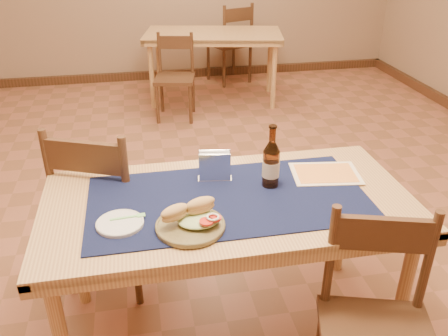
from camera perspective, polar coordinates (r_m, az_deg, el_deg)
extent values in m
cube|color=#995B42|center=(3.14, -2.45, -8.06)|extent=(6.00, 7.00, 0.02)
cylinder|color=tan|center=(2.30, 20.70, -14.29)|extent=(0.06, 0.06, 0.71)
cylinder|color=tan|center=(2.54, -17.35, -9.07)|extent=(0.06, 0.06, 0.71)
cylinder|color=tan|center=(2.73, 14.16, -5.74)|extent=(0.06, 0.06, 0.71)
cube|color=tan|center=(2.07, 0.53, -4.21)|extent=(1.60, 0.80, 0.04)
cube|color=#0F1339|center=(2.06, 0.53, -3.67)|extent=(1.20, 0.60, 0.01)
cube|color=#482A19|center=(6.26, -7.39, 11.09)|extent=(6.00, 0.06, 0.10)
cylinder|color=tan|center=(5.15, -8.68, 10.89)|extent=(0.05, 0.05, 0.71)
cylinder|color=tan|center=(5.11, 6.02, 10.91)|extent=(0.05, 0.05, 0.71)
cylinder|color=tan|center=(5.69, -7.84, 12.56)|extent=(0.05, 0.05, 0.71)
cylinder|color=tan|center=(5.65, 5.53, 12.58)|extent=(0.05, 0.05, 0.71)
cube|color=tan|center=(5.27, -1.31, 15.79)|extent=(1.56, 1.00, 0.04)
cylinder|color=#482A19|center=(2.81, -7.63, -6.77)|extent=(0.04, 0.04, 0.48)
cylinder|color=#482A19|center=(2.95, -14.78, -5.72)|extent=(0.04, 0.04, 0.48)
cylinder|color=#482A19|center=(2.53, -10.50, -11.60)|extent=(0.04, 0.04, 0.48)
cylinder|color=#482A19|center=(2.68, -18.32, -10.11)|extent=(0.04, 0.04, 0.48)
cube|color=#482A19|center=(2.60, -13.38, -4.13)|extent=(0.59, 0.59, 0.04)
cube|color=#482A19|center=(2.27, -16.48, 1.32)|extent=(0.37, 0.18, 0.15)
cylinder|color=#482A19|center=(2.24, -11.66, -2.06)|extent=(0.04, 0.04, 0.49)
cylinder|color=#482A19|center=(2.42, -20.14, -1.03)|extent=(0.04, 0.04, 0.49)
cube|color=#482A19|center=(1.85, 18.64, -7.55)|extent=(0.35, 0.13, 0.14)
cylinder|color=#482A19|center=(1.89, 12.68, -10.40)|extent=(0.04, 0.04, 0.46)
cylinder|color=#482A19|center=(1.97, 23.28, -10.46)|extent=(0.04, 0.04, 0.46)
cylinder|color=#482A19|center=(4.77, -8.03, 7.65)|extent=(0.03, 0.03, 0.41)
cylinder|color=#482A19|center=(4.73, -4.05, 7.68)|extent=(0.03, 0.03, 0.41)
cylinder|color=#482A19|center=(5.07, -7.50, 8.94)|extent=(0.03, 0.03, 0.41)
cylinder|color=#482A19|center=(5.03, -3.74, 8.97)|extent=(0.03, 0.03, 0.41)
cube|color=#482A19|center=(4.83, -5.95, 10.63)|extent=(0.45, 0.45, 0.04)
cube|color=#482A19|center=(4.92, -5.91, 14.79)|extent=(0.33, 0.09, 0.13)
cylinder|color=#482A19|center=(4.96, -7.78, 13.51)|extent=(0.03, 0.03, 0.42)
cylinder|color=#482A19|center=(4.93, -3.89, 13.59)|extent=(0.03, 0.03, 0.42)
cylinder|color=#482A19|center=(6.31, 1.16, 13.21)|extent=(0.04, 0.04, 0.47)
cylinder|color=#482A19|center=(6.12, -1.91, 12.74)|extent=(0.04, 0.04, 0.47)
cylinder|color=#482A19|center=(6.00, 3.15, 12.42)|extent=(0.04, 0.04, 0.47)
cylinder|color=#482A19|center=(5.80, 0.00, 11.92)|extent=(0.04, 0.04, 0.47)
cube|color=#482A19|center=(6.00, 0.61, 14.78)|extent=(0.57, 0.57, 0.04)
cube|color=#482A19|center=(5.76, 1.74, 17.96)|extent=(0.37, 0.16, 0.15)
cylinder|color=#482A19|center=(5.89, 3.34, 16.90)|extent=(0.04, 0.04, 0.48)
cylinder|color=#482A19|center=(5.68, 0.06, 16.54)|extent=(0.04, 0.04, 0.48)
cylinder|color=brown|center=(1.87, -4.07, -6.96)|extent=(0.27, 0.27, 0.02)
torus|color=brown|center=(1.86, -4.07, -6.82)|extent=(0.27, 0.27, 0.01)
ellipsoid|color=beige|center=(1.86, -3.07, -6.22)|extent=(0.17, 0.13, 0.03)
ellipsoid|color=tan|center=(1.84, -5.95, -5.43)|extent=(0.13, 0.10, 0.07)
ellipsoid|color=tan|center=(1.87, -2.84, -4.54)|extent=(0.13, 0.09, 0.07)
cylinder|color=red|center=(1.82, -2.13, -6.47)|extent=(0.05, 0.05, 0.01)
cylinder|color=red|center=(1.84, -1.10, -6.04)|extent=(0.05, 0.05, 0.01)
torus|color=white|center=(1.82, -1.35, -5.91)|extent=(0.05, 0.05, 0.01)
cylinder|color=silver|center=(1.92, -12.41, -6.53)|extent=(0.19, 0.19, 0.01)
torus|color=silver|center=(1.92, -12.42, -6.40)|extent=(0.19, 0.19, 0.01)
cube|color=#83DB78|center=(1.94, -12.00, -5.88)|extent=(0.11, 0.02, 0.00)
cube|color=#83DB78|center=(1.94, -9.94, -5.61)|extent=(0.03, 0.03, 0.00)
cylinder|color=#4E270E|center=(2.12, 5.65, -0.06)|extent=(0.07, 0.07, 0.17)
cone|color=#4E270E|center=(2.07, 5.78, 2.56)|extent=(0.07, 0.07, 0.05)
cylinder|color=#4E270E|center=(2.05, 5.86, 3.98)|extent=(0.03, 0.03, 0.07)
cylinder|color=#4E270E|center=(2.03, 5.91, 4.97)|extent=(0.04, 0.04, 0.01)
cylinder|color=beige|center=(2.12, 5.65, -0.06)|extent=(0.08, 0.08, 0.07)
cube|color=white|center=(2.20, -1.12, -1.26)|extent=(0.16, 0.08, 0.00)
cube|color=white|center=(2.15, -1.12, 0.02)|extent=(0.14, 0.03, 0.13)
cube|color=white|center=(2.19, -1.15, 0.62)|extent=(0.14, 0.03, 0.13)
cube|color=silver|center=(2.17, -1.13, 0.20)|extent=(0.14, 0.06, 0.12)
cube|color=#447EDB|center=(2.15, -1.12, 0.24)|extent=(0.10, 0.02, 0.04)
cube|color=#F7E1BB|center=(2.29, 12.11, -0.66)|extent=(0.34, 0.27, 0.00)
cube|color=orange|center=(2.29, 12.11, -0.59)|extent=(0.30, 0.22, 0.00)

